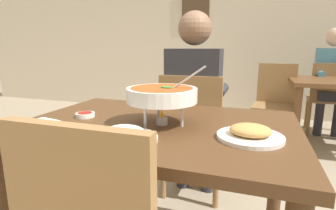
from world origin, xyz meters
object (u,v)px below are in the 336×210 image
at_px(curry_bowl, 162,95).
at_px(diner_main, 195,96).
at_px(chair_diner_main, 193,130).
at_px(rice_plate, 124,135).
at_px(dining_table_main, 157,148).
at_px(appetizer_plate, 250,134).
at_px(sauce_dish, 85,115).
at_px(chair_bg_right, 275,99).
at_px(patron_bg_left, 332,75).
at_px(chair_bg_left, 328,95).

bearing_deg(curry_bowl, diner_main, 92.22).
distance_m(chair_diner_main, rice_plate, 0.99).
bearing_deg(curry_bowl, dining_table_main, 149.16).
distance_m(dining_table_main, appetizer_plate, 0.43).
bearing_deg(sauce_dish, curry_bowl, -0.28).
height_order(curry_bowl, rice_plate, curry_bowl).
distance_m(diner_main, chair_bg_right, 1.55).
distance_m(dining_table_main, curry_bowl, 0.25).
xyz_separation_m(sauce_dish, patron_bg_left, (1.62, 2.67, -0.02)).
bearing_deg(dining_table_main, chair_diner_main, 90.00).
distance_m(dining_table_main, chair_bg_right, 2.22).
xyz_separation_m(appetizer_plate, sauce_dish, (-0.76, 0.07, -0.01)).
height_order(appetizer_plate, patron_bg_left, patron_bg_left).
distance_m(diner_main, patron_bg_left, 2.30).
bearing_deg(diner_main, curry_bowl, -87.78).
bearing_deg(chair_bg_right, curry_bowl, -105.07).
relative_size(appetizer_plate, chair_bg_right, 0.27).
bearing_deg(chair_bg_right, chair_bg_left, 36.22).
bearing_deg(chair_bg_left, curry_bowl, -114.82).
distance_m(appetizer_plate, sauce_dish, 0.76).
bearing_deg(sauce_dish, appetizer_plate, -5.58).
bearing_deg(chair_bg_right, patron_bg_left, 38.51).
xyz_separation_m(chair_diner_main, chair_bg_right, (0.61, 1.43, 0.00)).
relative_size(diner_main, sauce_dish, 14.56).
relative_size(sauce_dish, patron_bg_left, 0.07).
relative_size(chair_diner_main, chair_bg_right, 1.00).
bearing_deg(chair_diner_main, sauce_dish, -116.92).
bearing_deg(diner_main, patron_bg_left, 56.71).
distance_m(sauce_dish, patron_bg_left, 3.13).
bearing_deg(diner_main, appetizer_plate, -64.29).
xyz_separation_m(diner_main, chair_bg_left, (1.24, 1.86, -0.24)).
relative_size(sauce_dish, chair_bg_left, 0.10).
bearing_deg(rice_plate, curry_bowl, 76.81).
bearing_deg(diner_main, dining_table_main, -90.00).
distance_m(chair_diner_main, curry_bowl, 0.81).
relative_size(diner_main, curry_bowl, 3.94).
bearing_deg(dining_table_main, appetizer_plate, -12.75).
height_order(diner_main, chair_bg_left, diner_main).
relative_size(diner_main, chair_bg_right, 1.46).
distance_m(appetizer_plate, chair_bg_right, 2.25).
relative_size(rice_plate, patron_bg_left, 0.18).
distance_m(curry_bowl, patron_bg_left, 2.95).
bearing_deg(chair_bg_left, rice_plate, -113.91).
distance_m(dining_table_main, diner_main, 0.74).
bearing_deg(appetizer_plate, diner_main, 115.71).
height_order(chair_diner_main, chair_bg_right, same).
bearing_deg(appetizer_plate, dining_table_main, 167.25).
bearing_deg(dining_table_main, diner_main, 90.00).
bearing_deg(chair_bg_right, rice_plate, -104.89).
bearing_deg(chair_diner_main, chair_bg_left, 56.84).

